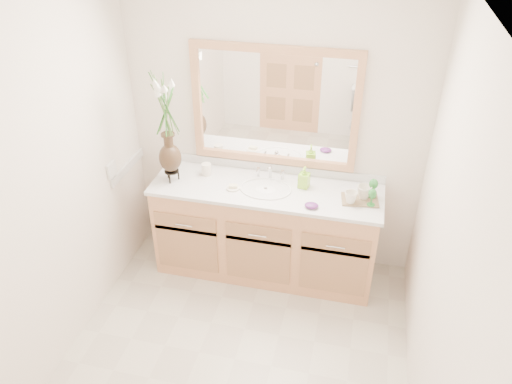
% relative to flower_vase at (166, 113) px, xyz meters
% --- Properties ---
extents(floor, '(2.60, 2.60, 0.00)m').
position_rel_flower_vase_xyz_m(floor, '(0.77, -0.96, -1.41)').
color(floor, beige).
rests_on(floor, ground).
extents(ceiling, '(2.40, 2.60, 0.02)m').
position_rel_flower_vase_xyz_m(ceiling, '(0.77, -0.96, 0.99)').
color(ceiling, white).
rests_on(ceiling, wall_back).
extents(wall_back, '(2.40, 0.02, 2.40)m').
position_rel_flower_vase_xyz_m(wall_back, '(0.77, 0.34, -0.21)').
color(wall_back, white).
rests_on(wall_back, floor).
extents(wall_left, '(0.02, 2.60, 2.40)m').
position_rel_flower_vase_xyz_m(wall_left, '(-0.43, -0.96, -0.21)').
color(wall_left, white).
rests_on(wall_left, floor).
extents(wall_right, '(0.02, 2.60, 2.40)m').
position_rel_flower_vase_xyz_m(wall_right, '(1.97, -0.96, -0.21)').
color(wall_right, white).
rests_on(wall_right, floor).
extents(vanity, '(1.80, 0.55, 0.80)m').
position_rel_flower_vase_xyz_m(vanity, '(0.77, 0.06, -1.01)').
color(vanity, tan).
rests_on(vanity, floor).
extents(counter, '(1.84, 0.57, 0.03)m').
position_rel_flower_vase_xyz_m(counter, '(0.77, 0.06, -0.60)').
color(counter, silver).
rests_on(counter, vanity).
extents(sink, '(0.38, 0.34, 0.23)m').
position_rel_flower_vase_xyz_m(sink, '(0.77, 0.04, -0.64)').
color(sink, white).
rests_on(sink, counter).
extents(mirror, '(1.32, 0.04, 0.97)m').
position_rel_flower_vase_xyz_m(mirror, '(0.77, 0.32, -0.01)').
color(mirror, white).
rests_on(mirror, wall_back).
extents(switch_plate, '(0.02, 0.12, 0.12)m').
position_rel_flower_vase_xyz_m(switch_plate, '(-0.42, -0.19, -0.43)').
color(switch_plate, white).
rests_on(switch_plate, wall_left).
extents(flower_vase, '(0.21, 0.21, 0.86)m').
position_rel_flower_vase_xyz_m(flower_vase, '(0.00, 0.00, 0.00)').
color(flower_vase, black).
rests_on(flower_vase, counter).
extents(tumbler, '(0.08, 0.08, 0.10)m').
position_rel_flower_vase_xyz_m(tumbler, '(0.24, 0.15, -0.53)').
color(tumbler, silver).
rests_on(tumbler, counter).
extents(soap_dish, '(0.11, 0.11, 0.04)m').
position_rel_flower_vase_xyz_m(soap_dish, '(0.52, -0.02, -0.57)').
color(soap_dish, silver).
rests_on(soap_dish, counter).
extents(soap_bottle, '(0.09, 0.09, 0.16)m').
position_rel_flower_vase_xyz_m(soap_bottle, '(1.06, 0.14, -0.50)').
color(soap_bottle, '#95DA33').
rests_on(soap_bottle, counter).
extents(purple_dish, '(0.12, 0.10, 0.04)m').
position_rel_flower_vase_xyz_m(purple_dish, '(1.16, -0.14, -0.57)').
color(purple_dish, '#5A2267').
rests_on(purple_dish, counter).
extents(tray, '(0.30, 0.22, 0.01)m').
position_rel_flower_vase_xyz_m(tray, '(1.50, 0.04, -0.58)').
color(tray, brown).
rests_on(tray, counter).
extents(mug_left, '(0.11, 0.11, 0.10)m').
position_rel_flower_vase_xyz_m(mug_left, '(1.43, -0.02, -0.52)').
color(mug_left, silver).
rests_on(mug_left, tray).
extents(mug_right, '(0.13, 0.13, 0.11)m').
position_rel_flower_vase_xyz_m(mug_right, '(1.53, 0.07, -0.51)').
color(mug_right, silver).
rests_on(mug_right, tray).
extents(goblet_front, '(0.06, 0.06, 0.14)m').
position_rel_flower_vase_xyz_m(goblet_front, '(1.59, -0.02, -0.48)').
color(goblet_front, '#27772D').
rests_on(goblet_front, tray).
extents(goblet_back, '(0.07, 0.07, 0.15)m').
position_rel_flower_vase_xyz_m(goblet_back, '(1.59, 0.10, -0.47)').
color(goblet_back, '#27772D').
rests_on(goblet_back, tray).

